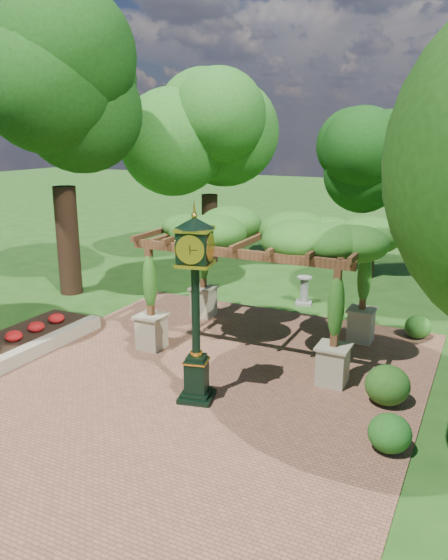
% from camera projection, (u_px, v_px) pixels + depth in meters
% --- Properties ---
extents(ground, '(120.00, 120.00, 0.00)m').
position_uv_depth(ground, '(173.00, 403.00, 12.00)').
color(ground, '#1E4714').
rests_on(ground, ground).
extents(brick_plaza, '(10.00, 12.00, 0.04)m').
position_uv_depth(brick_plaza, '(196.00, 384.00, 12.86)').
color(brick_plaza, brown).
rests_on(brick_plaza, ground).
extents(border_wall, '(0.35, 5.00, 0.40)m').
position_uv_depth(border_wall, '(34.00, 350.00, 14.37)').
color(border_wall, '#C6B793').
rests_on(border_wall, ground).
extents(flower_bed, '(1.50, 5.00, 0.36)m').
position_uv_depth(flower_bed, '(10.00, 345.00, 14.76)').
color(flower_bed, red).
rests_on(flower_bed, ground).
extents(pedestal_clock, '(0.98, 0.98, 4.15)m').
position_uv_depth(pedestal_clock, '(195.00, 293.00, 11.47)').
color(pedestal_clock, black).
rests_on(pedestal_clock, brick_plaza).
extents(pergola, '(5.86, 3.73, 3.67)m').
position_uv_depth(pergola, '(260.00, 240.00, 14.43)').
color(pergola, tan).
rests_on(pergola, brick_plaza).
extents(sundial, '(0.65, 0.65, 0.98)m').
position_uv_depth(sundial, '(304.00, 292.00, 18.75)').
color(sundial, gray).
rests_on(sundial, ground).
extents(shrub_front, '(0.90, 0.90, 0.72)m').
position_uv_depth(shrub_front, '(390.00, 433.00, 10.06)').
color(shrub_front, '#205D1A').
rests_on(shrub_front, brick_plaza).
extents(shrub_mid, '(1.16, 1.16, 0.87)m').
position_uv_depth(shrub_mid, '(387.00, 385.00, 11.79)').
color(shrub_mid, '#255417').
rests_on(shrub_mid, brick_plaza).
extents(shrub_back, '(0.85, 0.85, 0.66)m').
position_uv_depth(shrub_back, '(418.00, 327.00, 15.60)').
color(shrub_back, '#2A671E').
rests_on(shrub_back, brick_plaza).
extents(tree_west_near, '(4.32, 4.32, 10.08)m').
position_uv_depth(tree_west_near, '(57.00, 97.00, 18.38)').
color(tree_west_near, '#321D14').
rests_on(tree_west_near, ground).
extents(tree_west_far, '(4.88, 4.88, 7.89)m').
position_uv_depth(tree_west_far, '(209.00, 140.00, 23.62)').
color(tree_west_far, black).
rests_on(tree_west_far, ground).
extents(tree_north, '(3.46, 3.46, 6.33)m').
position_uv_depth(tree_north, '(373.00, 170.00, 21.25)').
color(tree_north, black).
rests_on(tree_north, ground).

